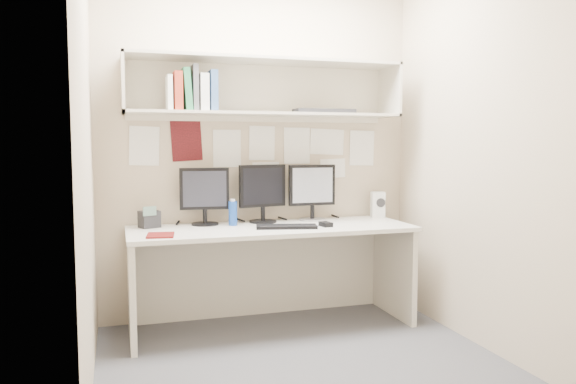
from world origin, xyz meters
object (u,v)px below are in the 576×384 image
object	(u,v)px
monitor_left	(204,193)
monitor_right	(312,190)
maroon_notebook	(160,235)
monitor_center	(263,191)
keyboard	(287,227)
desk_phone	(149,219)
speaker	(378,205)
desk	(272,277)

from	to	relation	value
monitor_left	monitor_right	bearing A→B (deg)	6.24
monitor_right	maroon_notebook	size ratio (longest dim) A/B	2.07
monitor_center	monitor_right	xyz separation A→B (m)	(0.39, 0.00, -0.00)
keyboard	desk_phone	distance (m)	0.96
monitor_right	speaker	world-z (taller)	monitor_right
desk	speaker	xyz separation A→B (m)	(0.94, 0.23, 0.47)
desk	keyboard	distance (m)	0.40
desk	monitor_left	size ratio (longest dim) A/B	4.85
speaker	maroon_notebook	size ratio (longest dim) A/B	0.99
monitor_right	maroon_notebook	world-z (taller)	monitor_right
desk	maroon_notebook	world-z (taller)	maroon_notebook
desk_phone	desk	bearing A→B (deg)	-35.02
maroon_notebook	monitor_left	bearing A→B (deg)	57.67
monitor_center	speaker	distance (m)	0.96
monitor_center	maroon_notebook	xyz separation A→B (m)	(-0.78, -0.41, -0.23)
monitor_center	desk_phone	world-z (taller)	monitor_center
desk_phone	speaker	bearing A→B (deg)	-20.89
speaker	desk_phone	bearing A→B (deg)	-164.65
monitor_left	speaker	size ratio (longest dim) A/B	2.03
monitor_center	monitor_left	bearing A→B (deg)	168.13
desk	maroon_notebook	bearing A→B (deg)	-166.21
monitor_left	keyboard	world-z (taller)	monitor_left
maroon_notebook	desk	bearing A→B (deg)	21.43
maroon_notebook	keyboard	bearing A→B (deg)	13.28
keyboard	speaker	size ratio (longest dim) A/B	2.07
speaker	monitor_left	bearing A→B (deg)	-165.40
desk	keyboard	size ratio (longest dim) A/B	4.76
monitor_right	keyboard	world-z (taller)	monitor_right
monitor_left	desk_phone	xyz separation A→B (m)	(-0.39, -0.03, -0.17)
speaker	maroon_notebook	distance (m)	1.78
monitor_left	keyboard	distance (m)	0.65
speaker	maroon_notebook	bearing A→B (deg)	-152.02
speaker	maroon_notebook	world-z (taller)	speaker
speaker	desk_phone	distance (m)	1.77
desk_phone	monitor_right	bearing A→B (deg)	-20.73
monitor_left	speaker	distance (m)	1.39
monitor_left	desk_phone	bearing A→B (deg)	-170.10
desk	monitor_left	world-z (taller)	monitor_left
maroon_notebook	desk_phone	xyz separation A→B (m)	(-0.05, 0.39, 0.06)
monitor_right	desk_phone	distance (m)	1.23
monitor_center	monitor_right	world-z (taller)	monitor_center
maroon_notebook	desk_phone	size ratio (longest dim) A/B	1.29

